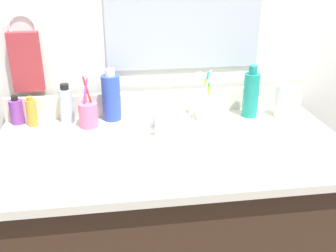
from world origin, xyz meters
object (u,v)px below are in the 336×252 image
Objects in this scene: hand_towel at (26,62)px; bottle_lotion_white at (284,100)px; bottle_mouthwash_teal at (251,94)px; bottle_shampoo_blue at (111,97)px; bottle_gel_clear at (66,105)px; bottle_oil_amber at (32,112)px; cup_pink at (88,113)px; bottle_cream_purple at (17,111)px; cup_white_ceramic at (207,106)px; faucet at (156,122)px.

hand_towel reaches higher than bottle_lotion_white.
bottle_mouthwash_teal reaches higher than bottle_shampoo_blue.
bottle_gel_clear is 1.33× the size of bottle_oil_amber.
bottle_mouthwash_teal is 0.62m from cup_pink.
bottle_shampoo_blue is 1.84× the size of bottle_cream_purple.
bottle_gel_clear is at bearing -4.03° from bottle_cream_purple.
bottle_shampoo_blue is at bearing 33.61° from cup_pink.
bottle_cream_purple is 0.71m from cup_white_ceramic.
hand_towel is 0.53m from faucet.
hand_towel reaches higher than bottle_shampoo_blue.
cup_white_ceramic is at bearing 177.41° from bottle_lotion_white.
hand_towel is 1.47× the size of bottle_gel_clear.
faucet is 0.51m from bottle_lotion_white.
bottle_shampoo_blue is 0.36m from cup_white_ceramic.
bottle_lotion_white is at bearing 6.05° from faucet.
cup_pink reaches higher than faucet.
hand_towel is at bearing 172.37° from bottle_lotion_white.
bottle_cream_purple is 0.07m from bottle_oil_amber.
faucet is 0.82× the size of cup_white_ceramic.
hand_towel is at bearing 172.68° from bottle_mouthwash_teal.
faucet is 1.07× the size of bottle_gel_clear.
bottle_shampoo_blue reaches higher than faucet.
bottle_gel_clear is 0.77× the size of cup_white_ceramic.
bottle_mouthwash_teal reaches higher than faucet.
bottle_lotion_white reaches higher than bottle_oil_amber.
cup_pink is (-0.24, 0.06, 0.02)m from faucet.
hand_towel is at bearing 97.81° from bottle_oil_amber.
cup_white_ceramic is at bearing -177.40° from bottle_mouthwash_teal.
bottle_mouthwash_teal is at bearing -3.38° from bottle_gel_clear.
bottle_gel_clear reaches higher than bottle_cream_purple.
bottle_mouthwash_teal is 0.54m from bottle_shampoo_blue.
bottle_lotion_white is at bearing -2.84° from bottle_oil_amber.
bottle_lotion_white is 0.83m from bottle_gel_clear.
bottle_cream_purple is (-0.18, 0.01, -0.02)m from bottle_gel_clear.
bottle_oil_amber is at bearing 169.06° from cup_pink.
cup_white_ceramic reaches higher than bottle_lotion_white.
bottle_gel_clear is at bearing 145.58° from cup_pink.
cup_pink is (0.21, -0.04, -0.00)m from bottle_oil_amber.
cup_white_ceramic is at bearing -5.36° from bottle_gel_clear.
bottle_gel_clear is (-0.32, 0.12, 0.04)m from faucet.
bottle_shampoo_blue is 1.03× the size of cup_pink.
bottle_mouthwash_teal is 0.89m from bottle_cream_purple.
faucet is 0.52m from bottle_cream_purple.
bottle_gel_clear is 0.77× the size of cup_pink.
hand_towel is 1.95× the size of bottle_oil_amber.
hand_towel is 2.03× the size of bottle_cream_purple.
bottle_cream_purple is 0.55× the size of cup_white_ceramic.
bottle_oil_amber is (-0.12, -0.02, -0.02)m from bottle_gel_clear.
cup_pink is 0.45m from cup_white_ceramic.
bottle_oil_amber is (0.01, -0.08, -0.17)m from hand_towel.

